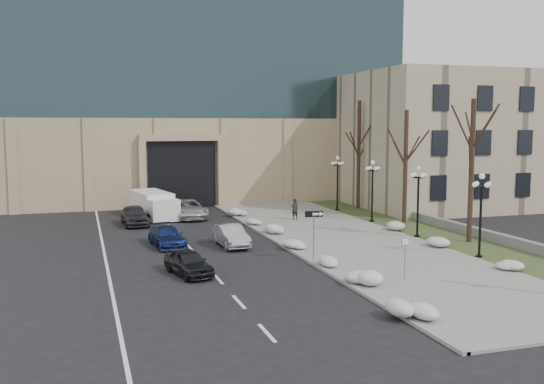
{
  "coord_description": "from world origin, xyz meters",
  "views": [
    {
      "loc": [
        -12.65,
        -21.98,
        7.39
      ],
      "look_at": [
        -2.03,
        11.49,
        3.5
      ],
      "focal_mm": 40.0,
      "sensor_mm": 36.0,
      "label": 1
    }
  ],
  "objects_px": {
    "pedestrian": "(295,209)",
    "car_c": "(167,236)",
    "car_b": "(231,236)",
    "car_d": "(188,209)",
    "lamppost_d": "(338,176)",
    "car_a": "(189,263)",
    "box_truck": "(154,205)",
    "keep_sign": "(405,249)",
    "car_e": "(135,215)",
    "lamppost_b": "(418,192)",
    "lamppost_a": "(481,204)",
    "lamppost_c": "(372,183)",
    "one_way_sign": "(317,220)"
  },
  "relations": [
    {
      "from": "pedestrian",
      "to": "car_c",
      "type": "bearing_deg",
      "value": 19.83
    },
    {
      "from": "car_b",
      "to": "car_c",
      "type": "bearing_deg",
      "value": 158.67
    },
    {
      "from": "car_d",
      "to": "lamppost_d",
      "type": "distance_m",
      "value": 13.12
    },
    {
      "from": "car_a",
      "to": "lamppost_d",
      "type": "xyz_separation_m",
      "value": [
        16.01,
        18.26,
        2.45
      ]
    },
    {
      "from": "box_truck",
      "to": "lamppost_d",
      "type": "distance_m",
      "value": 15.66
    },
    {
      "from": "car_c",
      "to": "car_a",
      "type": "bearing_deg",
      "value": -95.31
    },
    {
      "from": "car_a",
      "to": "box_truck",
      "type": "distance_m",
      "value": 19.34
    },
    {
      "from": "keep_sign",
      "to": "car_e",
      "type": "bearing_deg",
      "value": 126.64
    },
    {
      "from": "car_e",
      "to": "pedestrian",
      "type": "bearing_deg",
      "value": -10.93
    },
    {
      "from": "car_b",
      "to": "lamppost_b",
      "type": "relative_size",
      "value": 0.84
    },
    {
      "from": "car_d",
      "to": "box_truck",
      "type": "bearing_deg",
      "value": 154.79
    },
    {
      "from": "car_b",
      "to": "pedestrian",
      "type": "xyz_separation_m",
      "value": [
        7.05,
        8.07,
        0.28
      ]
    },
    {
      "from": "car_e",
      "to": "lamppost_b",
      "type": "bearing_deg",
      "value": -34.8
    },
    {
      "from": "car_b",
      "to": "lamppost_b",
      "type": "distance_m",
      "value": 12.61
    },
    {
      "from": "lamppost_a",
      "to": "car_b",
      "type": "bearing_deg",
      "value": 148.56
    },
    {
      "from": "lamppost_b",
      "to": "lamppost_d",
      "type": "height_order",
      "value": "same"
    },
    {
      "from": "pedestrian",
      "to": "lamppost_c",
      "type": "relative_size",
      "value": 0.35
    },
    {
      "from": "car_c",
      "to": "car_d",
      "type": "relative_size",
      "value": 0.8
    },
    {
      "from": "car_e",
      "to": "box_truck",
      "type": "relative_size",
      "value": 0.64
    },
    {
      "from": "car_e",
      "to": "lamppost_d",
      "type": "relative_size",
      "value": 0.92
    },
    {
      "from": "lamppost_b",
      "to": "lamppost_d",
      "type": "relative_size",
      "value": 1.0
    },
    {
      "from": "one_way_sign",
      "to": "car_b",
      "type": "bearing_deg",
      "value": 128.6
    },
    {
      "from": "car_a",
      "to": "car_e",
      "type": "height_order",
      "value": "car_e"
    },
    {
      "from": "car_b",
      "to": "box_truck",
      "type": "xyz_separation_m",
      "value": [
        -3.15,
        13.03,
        0.34
      ]
    },
    {
      "from": "lamppost_a",
      "to": "lamppost_c",
      "type": "xyz_separation_m",
      "value": [
        0.0,
        13.0,
        0.0
      ]
    },
    {
      "from": "car_d",
      "to": "lamppost_b",
      "type": "relative_size",
      "value": 1.11
    },
    {
      "from": "car_a",
      "to": "car_e",
      "type": "xyz_separation_m",
      "value": [
        -1.22,
        16.11,
        0.12
      ]
    },
    {
      "from": "lamppost_c",
      "to": "lamppost_d",
      "type": "distance_m",
      "value": 6.5
    },
    {
      "from": "car_a",
      "to": "car_c",
      "type": "xyz_separation_m",
      "value": [
        -0.03,
        7.48,
        -0.01
      ]
    },
    {
      "from": "box_truck",
      "to": "one_way_sign",
      "type": "xyz_separation_m",
      "value": [
        6.63,
        -18.46,
        1.29
      ]
    },
    {
      "from": "lamppost_c",
      "to": "car_b",
      "type": "bearing_deg",
      "value": -156.11
    },
    {
      "from": "car_a",
      "to": "car_d",
      "type": "bearing_deg",
      "value": 66.98
    },
    {
      "from": "car_d",
      "to": "box_truck",
      "type": "height_order",
      "value": "box_truck"
    },
    {
      "from": "car_e",
      "to": "one_way_sign",
      "type": "height_order",
      "value": "one_way_sign"
    },
    {
      "from": "car_a",
      "to": "lamppost_c",
      "type": "xyz_separation_m",
      "value": [
        16.01,
        11.76,
        2.45
      ]
    },
    {
      "from": "box_truck",
      "to": "one_way_sign",
      "type": "relative_size",
      "value": 2.45
    },
    {
      "from": "car_b",
      "to": "lamppost_d",
      "type": "relative_size",
      "value": 0.84
    },
    {
      "from": "lamppost_d",
      "to": "car_a",
      "type": "bearing_deg",
      "value": -131.24
    },
    {
      "from": "car_a",
      "to": "lamppost_c",
      "type": "bearing_deg",
      "value": 22.9
    },
    {
      "from": "car_e",
      "to": "pedestrian",
      "type": "distance_m",
      "value": 12.08
    },
    {
      "from": "box_truck",
      "to": "keep_sign",
      "type": "distance_m",
      "value": 25.31
    },
    {
      "from": "car_e",
      "to": "lamppost_a",
      "type": "height_order",
      "value": "lamppost_a"
    },
    {
      "from": "box_truck",
      "to": "lamppost_a",
      "type": "height_order",
      "value": "lamppost_a"
    },
    {
      "from": "car_e",
      "to": "car_d",
      "type": "bearing_deg",
      "value": 23.99
    },
    {
      "from": "pedestrian",
      "to": "lamppost_c",
      "type": "bearing_deg",
      "value": 141.0
    },
    {
      "from": "car_e",
      "to": "lamppost_b",
      "type": "xyz_separation_m",
      "value": [
        17.23,
        -10.86,
        2.33
      ]
    },
    {
      "from": "car_d",
      "to": "car_e",
      "type": "height_order",
      "value": "car_e"
    },
    {
      "from": "one_way_sign",
      "to": "lamppost_c",
      "type": "distance_m",
      "value": 14.06
    },
    {
      "from": "car_c",
      "to": "car_e",
      "type": "xyz_separation_m",
      "value": [
        -1.19,
        8.63,
        0.13
      ]
    },
    {
      "from": "car_e",
      "to": "lamppost_d",
      "type": "height_order",
      "value": "lamppost_d"
    }
  ]
}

